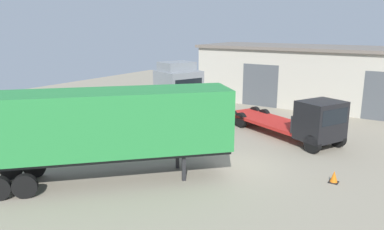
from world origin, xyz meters
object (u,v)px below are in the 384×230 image
traffic_cone (334,177)px  flatbed_truck_black (302,121)px  tractor_unit_grey (175,96)px  container_trailer_green (109,124)px

traffic_cone → flatbed_truck_black: bearing=120.9°
tractor_unit_grey → container_trailer_green: 9.60m
flatbed_truck_black → traffic_cone: bearing=-33.4°
tractor_unit_grey → flatbed_truck_black: bearing=29.2°
tractor_unit_grey → traffic_cone: (11.49, -3.97, -1.86)m
tractor_unit_grey → container_trailer_green: size_ratio=0.71×
tractor_unit_grey → traffic_cone: 12.30m
container_trailer_green → flatbed_truck_black: (5.43, 10.34, -1.31)m
container_trailer_green → traffic_cone: (8.53, 5.15, -2.35)m
container_trailer_green → tractor_unit_grey: bearing=62.4°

